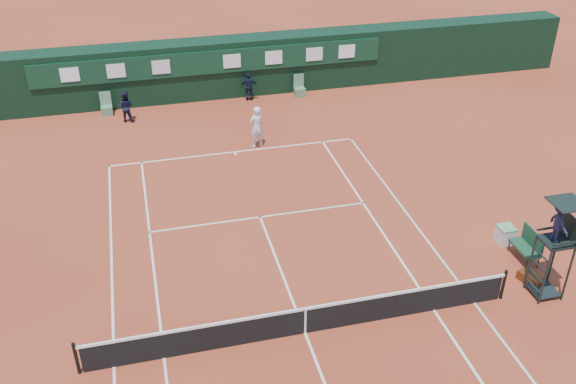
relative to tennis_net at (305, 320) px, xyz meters
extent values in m
plane|color=#A84127|center=(0.00, 0.00, -0.51)|extent=(90.00, 90.00, 0.00)
cube|color=silver|center=(0.00, 11.88, -0.50)|extent=(11.05, 0.08, 0.01)
cube|color=silver|center=(5.49, 0.00, -0.50)|extent=(0.08, 23.85, 0.01)
cube|color=silver|center=(-5.49, 0.00, -0.50)|extent=(0.08, 23.85, 0.01)
cube|color=white|center=(4.12, 0.00, -0.50)|extent=(0.08, 23.85, 0.01)
cube|color=silver|center=(-4.12, 0.00, -0.50)|extent=(0.08, 23.85, 0.01)
cube|color=silver|center=(0.00, 6.40, -0.50)|extent=(8.31, 0.08, 0.01)
cube|color=white|center=(0.00, 0.00, -0.50)|extent=(0.08, 12.88, 0.01)
cube|color=white|center=(0.00, 11.73, -0.50)|extent=(0.08, 0.30, 0.01)
cube|color=black|center=(0.00, 0.00, -0.06)|extent=(12.60, 0.04, 0.90)
cube|color=white|center=(0.00, 0.00, 0.42)|extent=(12.80, 0.06, 0.08)
cube|color=silver|center=(0.00, 0.00, -0.05)|extent=(0.06, 0.05, 0.92)
cylinder|color=black|center=(6.40, 0.00, 0.04)|extent=(0.10, 0.10, 1.10)
cylinder|color=black|center=(-6.40, 0.00, 0.04)|extent=(0.10, 0.10, 1.10)
cube|color=black|center=(0.00, 18.75, 0.99)|extent=(40.00, 1.50, 3.00)
cube|color=#0E341F|center=(0.00, 17.94, 1.59)|extent=(18.00, 0.10, 1.20)
cube|color=white|center=(-7.00, 17.87, 1.59)|extent=(0.90, 0.04, 0.70)
cube|color=silver|center=(-4.80, 17.87, 1.59)|extent=(0.90, 0.04, 0.70)
cube|color=silver|center=(-2.60, 17.87, 1.59)|extent=(0.90, 0.04, 0.70)
cube|color=white|center=(1.00, 17.87, 1.59)|extent=(0.90, 0.04, 0.70)
cube|color=white|center=(3.20, 17.87, 1.59)|extent=(0.90, 0.04, 0.70)
cube|color=silver|center=(5.40, 17.87, 1.59)|extent=(0.90, 0.04, 0.70)
cube|color=white|center=(7.20, 17.87, 1.59)|extent=(0.90, 0.04, 0.70)
cube|color=#538059|center=(-5.50, 17.45, -0.28)|extent=(0.55, 0.50, 0.46)
cube|color=#5D8E66|center=(-5.50, 17.67, 0.29)|extent=(0.55, 0.06, 0.70)
cube|color=#54805A|center=(4.50, 17.45, -0.28)|extent=(0.55, 0.50, 0.46)
cube|color=#527E5D|center=(4.50, 17.67, 0.29)|extent=(0.55, 0.06, 0.70)
cylinder|color=black|center=(7.41, -0.53, 0.49)|extent=(0.07, 0.07, 2.00)
cylinder|color=black|center=(7.41, 0.27, 0.49)|extent=(0.07, 0.07, 2.00)
cylinder|color=black|center=(8.21, -0.53, 0.49)|extent=(0.07, 0.07, 2.00)
cylinder|color=black|center=(8.21, 0.27, 0.49)|extent=(0.07, 0.07, 2.00)
cube|color=black|center=(7.81, -0.13, 1.53)|extent=(0.85, 0.85, 0.08)
cube|color=black|center=(8.21, -0.13, 1.94)|extent=(0.06, 0.85, 0.80)
cube|color=black|center=(7.81, -0.55, 1.74)|extent=(0.85, 0.05, 0.06)
cube|color=black|center=(7.81, 0.29, 1.74)|extent=(0.85, 0.05, 0.06)
cylinder|color=black|center=(8.21, 0.27, 2.39)|extent=(0.04, 0.04, 1.00)
cube|color=black|center=(7.86, -0.13, 2.89)|extent=(0.95, 0.95, 0.04)
cube|color=black|center=(7.81, -0.13, -0.36)|extent=(0.80, 0.80, 0.05)
cube|color=black|center=(7.41, -0.13, -0.11)|extent=(0.04, 0.80, 0.04)
cube|color=black|center=(7.41, -0.13, 0.29)|extent=(0.04, 0.80, 0.04)
cube|color=black|center=(7.41, -0.13, 0.69)|extent=(0.04, 0.80, 0.04)
cube|color=black|center=(7.41, -0.13, 1.09)|extent=(0.04, 0.80, 0.04)
imported|color=#191933|center=(7.76, -0.13, 2.21)|extent=(0.47, 0.82, 1.28)
cube|color=#1A412A|center=(8.19, 1.67, -0.06)|extent=(0.55, 1.20, 0.08)
cube|color=#193E26|center=(8.44, 1.67, 0.29)|extent=(0.06, 1.20, 0.60)
cylinder|color=black|center=(7.97, 1.12, -0.30)|extent=(0.04, 0.04, 0.41)
cylinder|color=black|center=(8.41, 1.12, -0.30)|extent=(0.04, 0.04, 0.41)
cylinder|color=black|center=(7.97, 2.22, -0.30)|extent=(0.04, 0.04, 0.41)
cylinder|color=black|center=(8.41, 2.22, -0.30)|extent=(0.04, 0.04, 0.41)
cube|color=black|center=(7.72, 0.46, -0.35)|extent=(0.64, 0.91, 0.31)
cube|color=silver|center=(8.09, 2.71, -0.21)|extent=(0.55, 0.55, 0.60)
cube|color=#639869|center=(8.09, 2.71, 0.11)|extent=(0.57, 0.57, 0.05)
sphere|color=#C3CE30|center=(1.28, 10.15, -0.47)|extent=(0.07, 0.07, 0.07)
imported|color=white|center=(1.09, 12.20, 0.47)|extent=(0.83, 0.69, 1.96)
imported|color=black|center=(-4.55, 16.43, 0.26)|extent=(0.90, 0.79, 1.54)
imported|color=black|center=(1.79, 17.54, 0.25)|extent=(0.93, 0.50, 1.51)
camera|label=1|loc=(-3.90, -13.48, 12.80)|focal=40.00mm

